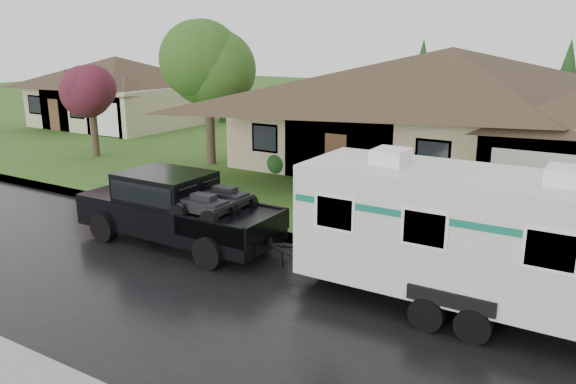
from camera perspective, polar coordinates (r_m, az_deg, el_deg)
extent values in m
plane|color=#30591B|center=(16.20, -5.79, -6.82)|extent=(140.00, 140.00, 0.00)
cube|color=black|center=(14.80, -10.52, -9.21)|extent=(140.00, 8.00, 0.01)
cube|color=gray|center=(17.90, -1.45, -4.32)|extent=(140.00, 0.50, 0.15)
cube|color=#30591B|center=(29.05, 12.34, 2.97)|extent=(140.00, 26.00, 0.15)
cube|color=#9E886B|center=(27.24, 15.80, 5.33)|extent=(18.00, 10.00, 3.00)
pyramid|color=#3B2C20|center=(26.88, 16.45, 13.96)|extent=(19.44, 10.80, 2.60)
cube|color=#9E886B|center=(23.42, 26.47, 2.38)|extent=(5.76, 4.00, 2.70)
cube|color=#C1B490|center=(42.08, -16.82, 8.43)|extent=(10.00, 8.00, 2.80)
pyramid|color=#3B2C20|center=(41.85, -17.19, 13.04)|extent=(10.80, 8.64, 2.00)
cube|color=#C1B490|center=(38.56, -16.00, 7.71)|extent=(3.20, 4.00, 2.52)
cylinder|color=#382B1E|center=(27.71, -7.88, 5.87)|extent=(0.44, 0.44, 2.96)
sphere|color=#376521|center=(27.38, -8.13, 12.58)|extent=(4.08, 4.08, 4.08)
cylinder|color=#382B1E|center=(31.00, -19.02, 5.38)|extent=(0.36, 0.36, 2.12)
sphere|color=#5C1C2D|center=(30.72, -19.39, 9.64)|extent=(2.92, 2.92, 2.92)
sphere|color=#143814|center=(25.70, -0.99, 3.06)|extent=(1.00, 1.00, 1.00)
sphere|color=#143814|center=(24.47, 4.01, 2.41)|extent=(1.00, 1.00, 1.00)
sphere|color=#143814|center=(23.45, 9.47, 1.67)|extent=(1.00, 1.00, 1.00)
sphere|color=#143814|center=(22.67, 15.37, 0.85)|extent=(1.00, 1.00, 1.00)
sphere|color=#143814|center=(22.14, 21.62, -0.02)|extent=(1.00, 1.00, 1.00)
cube|color=black|center=(17.43, -11.14, -2.47)|extent=(6.54, 2.18, 0.94)
cube|color=black|center=(19.00, -16.55, -0.42)|extent=(1.74, 2.13, 0.38)
cube|color=black|center=(17.49, -12.34, 0.39)|extent=(2.62, 2.05, 0.98)
cube|color=black|center=(17.47, -12.35, 0.56)|extent=(2.40, 2.09, 0.60)
cube|color=black|center=(16.08, -5.71, -2.94)|extent=(2.40, 2.07, 0.07)
cylinder|color=black|center=(18.29, -18.16, -3.40)|extent=(0.92, 0.35, 0.92)
cylinder|color=black|center=(19.66, -13.47, -1.77)|extent=(0.92, 0.35, 0.92)
cylinder|color=black|center=(15.50, -8.04, -6.12)|extent=(0.92, 0.35, 0.92)
cylinder|color=black|center=(17.10, -3.50, -3.94)|extent=(0.92, 0.35, 0.92)
cube|color=silver|center=(13.10, 18.09, -3.93)|extent=(7.63, 2.62, 2.67)
cube|color=black|center=(13.64, 17.57, -9.89)|extent=(8.07, 1.31, 0.15)
cube|color=#0E644F|center=(12.92, 18.30, -1.46)|extent=(7.48, 2.64, 0.15)
cube|color=white|center=(13.25, 10.38, 3.59)|extent=(0.76, 0.87, 0.35)
cube|color=white|center=(12.45, 26.45, 1.48)|extent=(0.76, 0.87, 0.35)
cylinder|color=black|center=(12.65, 13.87, -11.94)|extent=(0.76, 0.26, 0.76)
cylinder|color=black|center=(14.92, 16.96, -7.86)|extent=(0.76, 0.26, 0.76)
cylinder|color=black|center=(12.44, 18.28, -12.77)|extent=(0.76, 0.26, 0.76)
cylinder|color=black|center=(14.74, 20.67, -8.48)|extent=(0.76, 0.26, 0.76)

